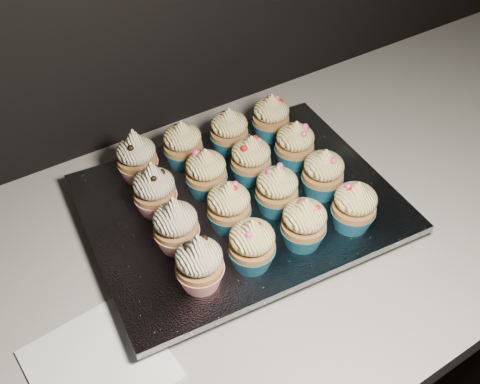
# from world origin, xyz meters

# --- Properties ---
(cabinet) EXTENTS (2.40, 0.60, 0.86)m
(cabinet) POSITION_xyz_m (0.00, 1.70, 0.43)
(cabinet) COLOR black
(cabinet) RESTS_ON ground
(worktop) EXTENTS (2.44, 0.64, 0.04)m
(worktop) POSITION_xyz_m (0.00, 1.70, 0.88)
(worktop) COLOR beige
(worktop) RESTS_ON cabinet
(napkin) EXTENTS (0.17, 0.17, 0.00)m
(napkin) POSITION_xyz_m (-0.37, 1.61, 0.90)
(napkin) COLOR white
(napkin) RESTS_ON worktop
(baking_tray) EXTENTS (0.45, 0.36, 0.02)m
(baking_tray) POSITION_xyz_m (-0.09, 1.73, 0.91)
(baking_tray) COLOR black
(baking_tray) RESTS_ON worktop
(foil_lining) EXTENTS (0.48, 0.40, 0.01)m
(foil_lining) POSITION_xyz_m (-0.09, 1.73, 0.93)
(foil_lining) COLOR silver
(foil_lining) RESTS_ON baking_tray
(cupcake_0) EXTENTS (0.06, 0.06, 0.10)m
(cupcake_0) POSITION_xyz_m (-0.21, 1.63, 0.97)
(cupcake_0) COLOR red
(cupcake_0) RESTS_ON foil_lining
(cupcake_1) EXTENTS (0.06, 0.06, 0.08)m
(cupcake_1) POSITION_xyz_m (-0.14, 1.62, 0.97)
(cupcake_1) COLOR #195B76
(cupcake_1) RESTS_ON foil_lining
(cupcake_2) EXTENTS (0.06, 0.06, 0.08)m
(cupcake_2) POSITION_xyz_m (-0.06, 1.61, 0.97)
(cupcake_2) COLOR #195B76
(cupcake_2) RESTS_ON foil_lining
(cupcake_3) EXTENTS (0.06, 0.06, 0.08)m
(cupcake_3) POSITION_xyz_m (0.02, 1.60, 0.97)
(cupcake_3) COLOR #195B76
(cupcake_3) RESTS_ON foil_lining
(cupcake_4) EXTENTS (0.06, 0.06, 0.10)m
(cupcake_4) POSITION_xyz_m (-0.21, 1.70, 0.97)
(cupcake_4) COLOR red
(cupcake_4) RESTS_ON foil_lining
(cupcake_5) EXTENTS (0.06, 0.06, 0.08)m
(cupcake_5) POSITION_xyz_m (-0.13, 1.69, 0.97)
(cupcake_5) COLOR #195B76
(cupcake_5) RESTS_ON foil_lining
(cupcake_6) EXTENTS (0.06, 0.06, 0.08)m
(cupcake_6) POSITION_xyz_m (-0.05, 1.68, 0.97)
(cupcake_6) COLOR #195B76
(cupcake_6) RESTS_ON foil_lining
(cupcake_7) EXTENTS (0.06, 0.06, 0.08)m
(cupcake_7) POSITION_xyz_m (0.03, 1.68, 0.97)
(cupcake_7) COLOR #195B76
(cupcake_7) RESTS_ON foil_lining
(cupcake_8) EXTENTS (0.06, 0.06, 0.10)m
(cupcake_8) POSITION_xyz_m (-0.20, 1.78, 0.97)
(cupcake_8) COLOR red
(cupcake_8) RESTS_ON foil_lining
(cupcake_9) EXTENTS (0.06, 0.06, 0.08)m
(cupcake_9) POSITION_xyz_m (-0.12, 1.77, 0.97)
(cupcake_9) COLOR #195B76
(cupcake_9) RESTS_ON foil_lining
(cupcake_10) EXTENTS (0.06, 0.06, 0.08)m
(cupcake_10) POSITION_xyz_m (-0.05, 1.76, 0.97)
(cupcake_10) COLOR #195B76
(cupcake_10) RESTS_ON foil_lining
(cupcake_11) EXTENTS (0.06, 0.06, 0.08)m
(cupcake_11) POSITION_xyz_m (0.03, 1.75, 0.97)
(cupcake_11) COLOR #195B76
(cupcake_11) RESTS_ON foil_lining
(cupcake_12) EXTENTS (0.06, 0.06, 0.10)m
(cupcake_12) POSITION_xyz_m (-0.19, 1.86, 0.97)
(cupcake_12) COLOR red
(cupcake_12) RESTS_ON foil_lining
(cupcake_13) EXTENTS (0.06, 0.06, 0.08)m
(cupcake_13) POSITION_xyz_m (-0.12, 1.85, 0.97)
(cupcake_13) COLOR #195B76
(cupcake_13) RESTS_ON foil_lining
(cupcake_14) EXTENTS (0.06, 0.06, 0.08)m
(cupcake_14) POSITION_xyz_m (-0.04, 1.84, 0.97)
(cupcake_14) COLOR #195B76
(cupcake_14) RESTS_ON foil_lining
(cupcake_15) EXTENTS (0.06, 0.06, 0.08)m
(cupcake_15) POSITION_xyz_m (0.04, 1.83, 0.97)
(cupcake_15) COLOR #195B76
(cupcake_15) RESTS_ON foil_lining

